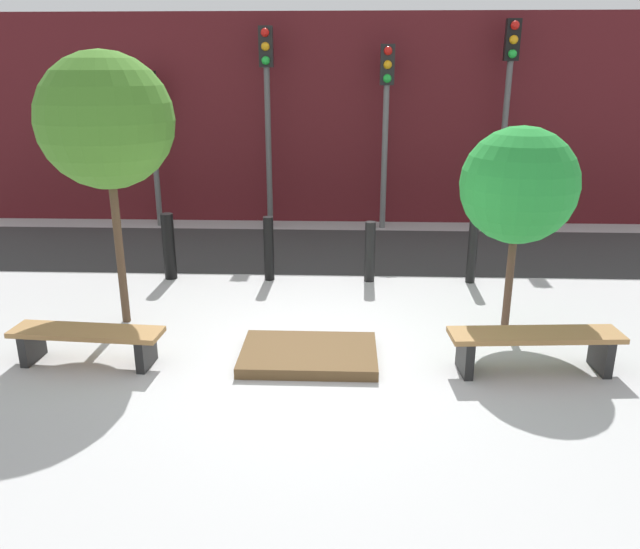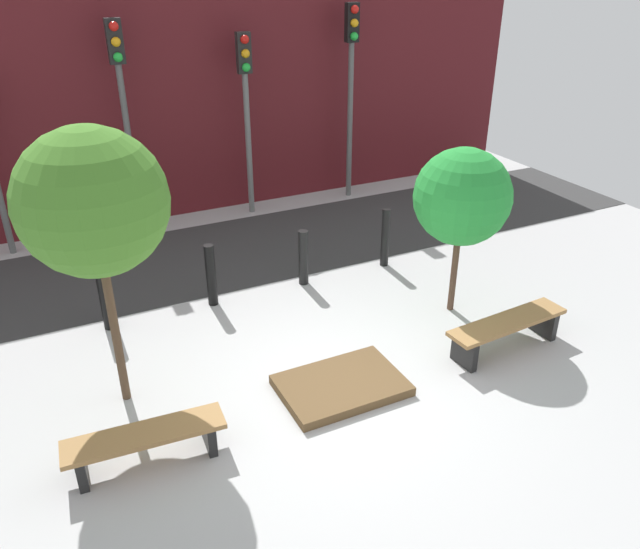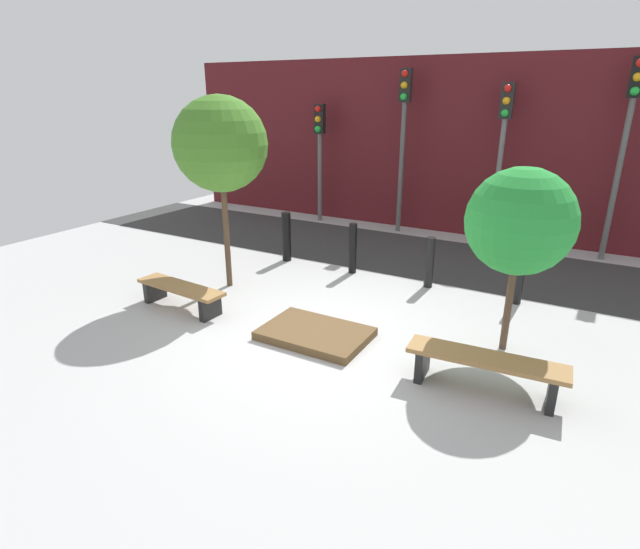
{
  "view_description": "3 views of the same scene",
  "coord_description": "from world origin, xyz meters",
  "px_view_note": "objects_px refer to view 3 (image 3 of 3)",
  "views": [
    {
      "loc": [
        0.4,
        -6.66,
        3.26
      ],
      "look_at": [
        0.13,
        -0.05,
        1.07
      ],
      "focal_mm": 35.0,
      "sensor_mm": 36.0,
      "label": 1
    },
    {
      "loc": [
        -3.14,
        -5.75,
        5.04
      ],
      "look_at": [
        -0.01,
        0.59,
        1.4
      ],
      "focal_mm": 35.0,
      "sensor_mm": 36.0,
      "label": 2
    },
    {
      "loc": [
        3.44,
        -5.87,
        3.5
      ],
      "look_at": [
        0.04,
        0.06,
        1.0
      ],
      "focal_mm": 28.0,
      "sensor_mm": 36.0,
      "label": 3
    }
  ],
  "objects_px": {
    "bench_left": "(181,292)",
    "bollard_right": "(520,274)",
    "traffic_light_mid_west": "(403,123)",
    "traffic_light_mid_east": "(503,136)",
    "bollard_center": "(430,263)",
    "traffic_light_west": "(320,141)",
    "tree_behind_right_bench": "(520,222)",
    "planter_bed": "(315,334)",
    "tree_behind_left_bench": "(220,145)",
    "traffic_light_east": "(628,126)",
    "bollard_left": "(353,248)",
    "bollard_far_left": "(286,237)",
    "bench_right": "(485,366)"
  },
  "relations": [
    {
      "from": "tree_behind_right_bench",
      "to": "traffic_light_west",
      "type": "relative_size",
      "value": 0.81
    },
    {
      "from": "bollard_far_left",
      "to": "bollard_center",
      "type": "height_order",
      "value": "bollard_far_left"
    },
    {
      "from": "bench_right",
      "to": "bollard_right",
      "type": "distance_m",
      "value": 3.11
    },
    {
      "from": "bench_left",
      "to": "traffic_light_east",
      "type": "height_order",
      "value": "traffic_light_east"
    },
    {
      "from": "planter_bed",
      "to": "traffic_light_mid_east",
      "type": "xyz_separation_m",
      "value": [
        1.21,
        6.45,
        2.5
      ]
    },
    {
      "from": "tree_behind_left_bench",
      "to": "traffic_light_east",
      "type": "bearing_deg",
      "value": 41.15
    },
    {
      "from": "tree_behind_left_bench",
      "to": "bollard_center",
      "type": "xyz_separation_m",
      "value": [
        3.35,
        1.83,
        -2.15
      ]
    },
    {
      "from": "bollard_far_left",
      "to": "bollard_right",
      "type": "relative_size",
      "value": 0.99
    },
    {
      "from": "traffic_light_west",
      "to": "bench_right",
      "type": "bearing_deg",
      "value": -47.18
    },
    {
      "from": "bench_left",
      "to": "tree_behind_right_bench",
      "type": "bearing_deg",
      "value": 18.04
    },
    {
      "from": "tree_behind_right_bench",
      "to": "bollard_left",
      "type": "bearing_deg",
      "value": 151.31
    },
    {
      "from": "tree_behind_left_bench",
      "to": "bollard_right",
      "type": "relative_size",
      "value": 3.21
    },
    {
      "from": "bench_right",
      "to": "bollard_left",
      "type": "relative_size",
      "value": 1.86
    },
    {
      "from": "tree_behind_left_bench",
      "to": "traffic_light_mid_west",
      "type": "relative_size",
      "value": 0.86
    },
    {
      "from": "bench_left",
      "to": "traffic_light_east",
      "type": "distance_m",
      "value": 9.42
    },
    {
      "from": "bench_left",
      "to": "traffic_light_east",
      "type": "bearing_deg",
      "value": 51.2
    },
    {
      "from": "bench_right",
      "to": "bollard_far_left",
      "type": "bearing_deg",
      "value": 143.99
    },
    {
      "from": "planter_bed",
      "to": "traffic_light_mid_east",
      "type": "bearing_deg",
      "value": 79.39
    },
    {
      "from": "tree_behind_right_bench",
      "to": "bollard_far_left",
      "type": "bearing_deg",
      "value": 159.74
    },
    {
      "from": "bollard_center",
      "to": "traffic_light_mid_west",
      "type": "height_order",
      "value": "traffic_light_mid_west"
    },
    {
      "from": "traffic_light_mid_west",
      "to": "traffic_light_mid_east",
      "type": "height_order",
      "value": "traffic_light_mid_west"
    },
    {
      "from": "planter_bed",
      "to": "tree_behind_left_bench",
      "type": "height_order",
      "value": "tree_behind_left_bench"
    },
    {
      "from": "bench_left",
      "to": "bollard_center",
      "type": "height_order",
      "value": "bollard_center"
    },
    {
      "from": "traffic_light_west",
      "to": "traffic_light_mid_east",
      "type": "bearing_deg",
      "value": 0.01
    },
    {
      "from": "bollard_right",
      "to": "planter_bed",
      "type": "bearing_deg",
      "value": -129.88
    },
    {
      "from": "bench_left",
      "to": "bollard_left",
      "type": "distance_m",
      "value": 3.56
    },
    {
      "from": "bench_left",
      "to": "bench_right",
      "type": "distance_m",
      "value": 5.08
    },
    {
      "from": "bench_left",
      "to": "tree_behind_right_bench",
      "type": "height_order",
      "value": "tree_behind_right_bench"
    },
    {
      "from": "bollard_left",
      "to": "bollard_right",
      "type": "bearing_deg",
      "value": 0.0
    },
    {
      "from": "tree_behind_right_bench",
      "to": "traffic_light_mid_west",
      "type": "bearing_deg",
      "value": 124.82
    },
    {
      "from": "traffic_light_east",
      "to": "traffic_light_mid_east",
      "type": "bearing_deg",
      "value": -179.98
    },
    {
      "from": "bench_left",
      "to": "bollard_right",
      "type": "height_order",
      "value": "bollard_right"
    },
    {
      "from": "tree_behind_left_bench",
      "to": "traffic_light_mid_east",
      "type": "relative_size",
      "value": 0.94
    },
    {
      "from": "bollard_right",
      "to": "traffic_light_mid_west",
      "type": "relative_size",
      "value": 0.27
    },
    {
      "from": "bollard_right",
      "to": "traffic_light_west",
      "type": "relative_size",
      "value": 0.34
    },
    {
      "from": "tree_behind_left_bench",
      "to": "bollard_left",
      "type": "distance_m",
      "value": 3.29
    },
    {
      "from": "traffic_light_west",
      "to": "bollard_center",
      "type": "bearing_deg",
      "value": -38.72
    },
    {
      "from": "bench_left",
      "to": "traffic_light_west",
      "type": "relative_size",
      "value": 0.55
    },
    {
      "from": "bollard_center",
      "to": "traffic_light_east",
      "type": "height_order",
      "value": "traffic_light_east"
    },
    {
      "from": "traffic_light_mid_east",
      "to": "traffic_light_east",
      "type": "xyz_separation_m",
      "value": [
        2.42,
        0.0,
        0.29
      ]
    },
    {
      "from": "traffic_light_east",
      "to": "planter_bed",
      "type": "bearing_deg",
      "value": -119.33
    },
    {
      "from": "traffic_light_mid_west",
      "to": "traffic_light_east",
      "type": "xyz_separation_m",
      "value": [
        4.83,
        0.0,
        0.07
      ]
    },
    {
      "from": "bench_right",
      "to": "traffic_light_mid_west",
      "type": "height_order",
      "value": "traffic_light_mid_west"
    },
    {
      "from": "bench_left",
      "to": "planter_bed",
      "type": "distance_m",
      "value": 2.56
    },
    {
      "from": "bollard_far_left",
      "to": "traffic_light_east",
      "type": "bearing_deg",
      "value": 30.46
    },
    {
      "from": "traffic_light_mid_east",
      "to": "traffic_light_east",
      "type": "relative_size",
      "value": 0.89
    },
    {
      "from": "bollard_far_left",
      "to": "bollard_left",
      "type": "height_order",
      "value": "bollard_far_left"
    },
    {
      "from": "planter_bed",
      "to": "bollard_center",
      "type": "bearing_deg",
      "value": 74.44
    },
    {
      "from": "bollard_center",
      "to": "bollard_left",
      "type": "bearing_deg",
      "value": 180.0
    },
    {
      "from": "planter_bed",
      "to": "bollard_far_left",
      "type": "bearing_deg",
      "value": 129.88
    }
  ]
}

